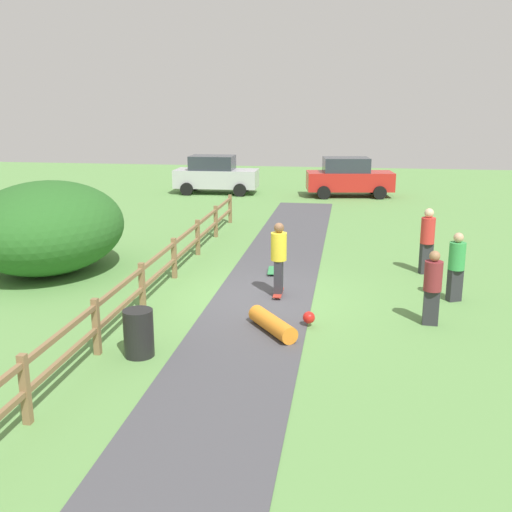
{
  "coord_description": "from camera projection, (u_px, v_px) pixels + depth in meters",
  "views": [
    {
      "loc": [
        1.99,
        -13.94,
        4.65
      ],
      "look_at": [
        -0.2,
        0.12,
        1.0
      ],
      "focal_mm": 42.73,
      "sensor_mm": 36.0,
      "label": 1
    }
  ],
  "objects": [
    {
      "name": "ground_plane",
      "position": [
        263.0,
        297.0,
        14.8
      ],
      "size": [
        60.0,
        60.0,
        0.0
      ],
      "primitive_type": "plane",
      "color": "#60934C"
    },
    {
      "name": "asphalt_path",
      "position": [
        263.0,
        297.0,
        14.79
      ],
      "size": [
        2.4,
        28.0,
        0.02
      ],
      "primitive_type": "cube",
      "color": "#47474C",
      "rests_on": "ground_plane"
    },
    {
      "name": "wooden_fence",
      "position": [
        159.0,
        267.0,
        15.02
      ],
      "size": [
        0.12,
        18.12,
        1.1
      ],
      "color": "olive",
      "rests_on": "ground_plane"
    },
    {
      "name": "bush_large",
      "position": [
        47.0,
        227.0,
        16.76
      ],
      "size": [
        4.05,
        4.86,
        2.52
      ],
      "primitive_type": "ellipsoid",
      "color": "#286023",
      "rests_on": "ground_plane"
    },
    {
      "name": "trash_bin",
      "position": [
        139.0,
        333.0,
        11.31
      ],
      "size": [
        0.56,
        0.56,
        0.9
      ],
      "primitive_type": "cylinder",
      "color": "black",
      "rests_on": "ground_plane"
    },
    {
      "name": "skater_riding",
      "position": [
        279.0,
        255.0,
        14.63
      ],
      "size": [
        0.39,
        0.8,
        1.81
      ],
      "color": "#B23326",
      "rests_on": "asphalt_path"
    },
    {
      "name": "skater_fallen",
      "position": [
        275.0,
        323.0,
        12.5
      ],
      "size": [
        1.42,
        1.44,
        0.36
      ],
      "color": "orange",
      "rests_on": "asphalt_path"
    },
    {
      "name": "skateboard_loose",
      "position": [
        272.0,
        270.0,
        16.81
      ],
      "size": [
        0.26,
        0.81,
        0.08
      ],
      "color": "#338C4C",
      "rests_on": "asphalt_path"
    },
    {
      "name": "bystander_red",
      "position": [
        427.0,
        238.0,
        16.59
      ],
      "size": [
        0.48,
        0.48,
        1.82
      ],
      "color": "#2D2D33",
      "rests_on": "ground_plane"
    },
    {
      "name": "bystander_maroon",
      "position": [
        433.0,
        285.0,
        12.79
      ],
      "size": [
        0.4,
        0.4,
        1.62
      ],
      "color": "#2D2D33",
      "rests_on": "ground_plane"
    },
    {
      "name": "bystander_green",
      "position": [
        456.0,
        264.0,
        14.32
      ],
      "size": [
        0.51,
        0.51,
        1.66
      ],
      "color": "#2D2D33",
      "rests_on": "ground_plane"
    },
    {
      "name": "parked_car_silver",
      "position": [
        215.0,
        175.0,
        31.07
      ],
      "size": [
        4.24,
        2.07,
        1.92
      ],
      "color": "#B7B7BC",
      "rests_on": "ground_plane"
    },
    {
      "name": "parked_car_red",
      "position": [
        349.0,
        177.0,
        30.06
      ],
      "size": [
        4.4,
        2.47,
        1.92
      ],
      "color": "red",
      "rests_on": "ground_plane"
    }
  ]
}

